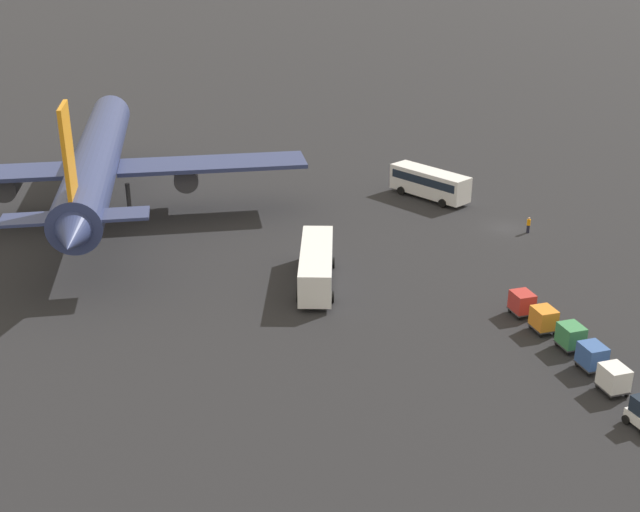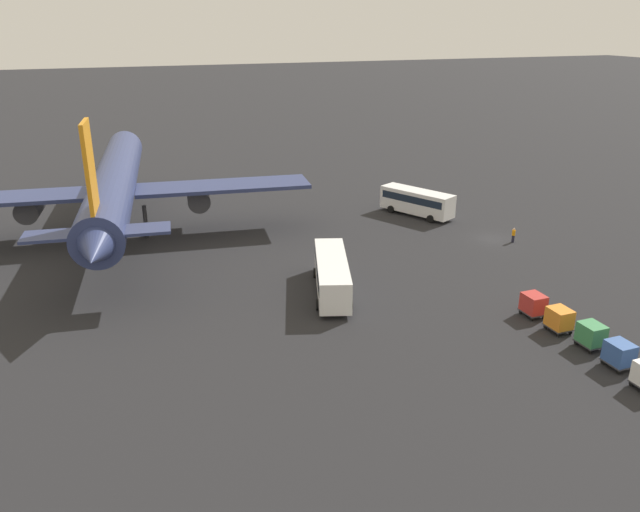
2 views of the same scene
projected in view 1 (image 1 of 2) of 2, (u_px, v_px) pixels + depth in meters
The scene contains 10 objects.
ground_plane at pixel (506, 228), 85.94m from camera, with size 600.00×600.00×0.00m, color #232326.
airplane at pixel (96, 161), 87.60m from camera, with size 52.85×45.88×16.48m.
shuttle_bus_near at pixel (430, 182), 94.18m from camera, with size 10.27×7.06×3.40m.
shuttle_bus_far at pixel (316, 264), 72.10m from camera, with size 12.28×6.31×3.37m.
worker_person at pixel (528, 225), 84.32m from camera, with size 0.38×0.38×1.74m.
cargo_cart_white at pixel (614, 378), 55.78m from camera, with size 2.02×1.71×2.06m.
cargo_cart_blue at pixel (592, 356), 58.61m from camera, with size 2.02×1.71×2.06m.
cargo_cart_green at pixel (571, 336), 61.40m from camera, with size 2.02×1.71×2.06m.
cargo_cart_orange at pixel (544, 318), 64.02m from camera, with size 2.02×1.71×2.06m.
cargo_cart_red at pixel (522, 302), 66.72m from camera, with size 2.02×1.71×2.06m.
Camera 1 is at (-71.50, 41.61, 30.83)m, focal length 45.00 mm.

